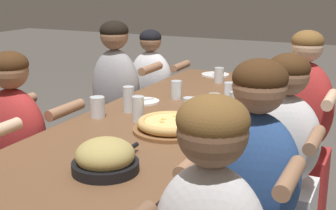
{
  "coord_description": "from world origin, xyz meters",
  "views": [
    {
      "loc": [
        -2.24,
        -1.07,
        1.47
      ],
      "look_at": [
        0.0,
        0.0,
        0.79
      ],
      "focal_mm": 50.0,
      "sensor_mm": 36.0,
      "label": 1
    }
  ],
  "objects_px": {
    "drinking_glass_c": "(219,75)",
    "diner_far_midright": "(117,112)",
    "empty_plate_b": "(144,101)",
    "diner_near_midright": "(300,139)",
    "drinking_glass_g": "(97,107)",
    "empty_plate_d": "(252,85)",
    "drinking_glass_a": "(229,92)",
    "skillet_bowl": "(105,158)",
    "empty_plate_a": "(203,102)",
    "drinking_glass_b": "(138,111)",
    "drinking_glass_d": "(235,105)",
    "drinking_glass_i": "(189,109)",
    "diner_near_center": "(282,171)",
    "pizza_board_main": "(170,125)",
    "diner_far_right": "(151,103)",
    "empty_plate_c": "(215,75)",
    "drinking_glass_h": "(214,109)",
    "drinking_glass_e": "(176,90)",
    "diner_far_midleft": "(19,165)",
    "drinking_glass_f": "(129,101)"
  },
  "relations": [
    {
      "from": "diner_far_right",
      "to": "skillet_bowl",
      "type": "bearing_deg",
      "value": -67.56
    },
    {
      "from": "drinking_glass_e",
      "to": "drinking_glass_g",
      "type": "xyz_separation_m",
      "value": [
        -0.54,
        0.22,
        -0.0
      ]
    },
    {
      "from": "skillet_bowl",
      "to": "drinking_glass_i",
      "type": "bearing_deg",
      "value": -0.43
    },
    {
      "from": "drinking_glass_g",
      "to": "diner_far_right",
      "type": "relative_size",
      "value": 0.1
    },
    {
      "from": "drinking_glass_b",
      "to": "drinking_glass_e",
      "type": "xyz_separation_m",
      "value": [
        0.52,
        0.02,
        -0.0
      ]
    },
    {
      "from": "skillet_bowl",
      "to": "empty_plate_c",
      "type": "bearing_deg",
      "value": 7.35
    },
    {
      "from": "drinking_glass_e",
      "to": "diner_near_center",
      "type": "xyz_separation_m",
      "value": [
        -0.32,
        -0.74,
        -0.28
      ]
    },
    {
      "from": "drinking_glass_c",
      "to": "drinking_glass_h",
      "type": "relative_size",
      "value": 0.77
    },
    {
      "from": "drinking_glass_i",
      "to": "empty_plate_d",
      "type": "bearing_deg",
      "value": -5.8
    },
    {
      "from": "diner_far_right",
      "to": "drinking_glass_h",
      "type": "bearing_deg",
      "value": -48.54
    },
    {
      "from": "drinking_glass_d",
      "to": "diner_far_right",
      "type": "height_order",
      "value": "diner_far_right"
    },
    {
      "from": "pizza_board_main",
      "to": "diner_far_right",
      "type": "distance_m",
      "value": 1.56
    },
    {
      "from": "empty_plate_a",
      "to": "drinking_glass_d",
      "type": "height_order",
      "value": "drinking_glass_d"
    },
    {
      "from": "pizza_board_main",
      "to": "skillet_bowl",
      "type": "height_order",
      "value": "skillet_bowl"
    },
    {
      "from": "pizza_board_main",
      "to": "diner_near_midright",
      "type": "bearing_deg",
      "value": -32.71
    },
    {
      "from": "empty_plate_b",
      "to": "drinking_glass_e",
      "type": "relative_size",
      "value": 1.62
    },
    {
      "from": "skillet_bowl",
      "to": "drinking_glass_a",
      "type": "relative_size",
      "value": 3.71
    },
    {
      "from": "drinking_glass_d",
      "to": "empty_plate_b",
      "type": "bearing_deg",
      "value": 88.04
    },
    {
      "from": "diner_near_midright",
      "to": "diner_far_right",
      "type": "bearing_deg",
      "value": -22.64
    },
    {
      "from": "empty_plate_a",
      "to": "drinking_glass_b",
      "type": "xyz_separation_m",
      "value": [
        -0.5,
        0.17,
        0.05
      ]
    },
    {
      "from": "empty_plate_b",
      "to": "diner_near_midright",
      "type": "relative_size",
      "value": 0.16
    },
    {
      "from": "drinking_glass_b",
      "to": "drinking_glass_c",
      "type": "xyz_separation_m",
      "value": [
        1.08,
        -0.06,
        -0.0
      ]
    },
    {
      "from": "diner_near_midright",
      "to": "drinking_glass_g",
      "type": "bearing_deg",
      "value": 36.9
    },
    {
      "from": "drinking_glass_d",
      "to": "drinking_glass_c",
      "type": "bearing_deg",
      "value": 25.49
    },
    {
      "from": "pizza_board_main",
      "to": "empty_plate_d",
      "type": "bearing_deg",
      "value": -3.9
    },
    {
      "from": "empty_plate_b",
      "to": "empty_plate_c",
      "type": "bearing_deg",
      "value": -6.62
    },
    {
      "from": "empty_plate_a",
      "to": "skillet_bowl",
      "type": "bearing_deg",
      "value": -178.01
    },
    {
      "from": "empty_plate_b",
      "to": "diner_far_midright",
      "type": "height_order",
      "value": "diner_far_midright"
    },
    {
      "from": "drinking_glass_b",
      "to": "drinking_glass_d",
      "type": "relative_size",
      "value": 1.04
    },
    {
      "from": "drinking_glass_c",
      "to": "diner_far_midright",
      "type": "xyz_separation_m",
      "value": [
        -0.39,
        0.63,
        -0.25
      ]
    },
    {
      "from": "drinking_glass_b",
      "to": "drinking_glass_i",
      "type": "distance_m",
      "value": 0.28
    },
    {
      "from": "drinking_glass_c",
      "to": "drinking_glass_h",
      "type": "distance_m",
      "value": 0.93
    },
    {
      "from": "empty_plate_a",
      "to": "drinking_glass_i",
      "type": "height_order",
      "value": "drinking_glass_i"
    },
    {
      "from": "empty_plate_c",
      "to": "drinking_glass_d",
      "type": "relative_size",
      "value": 1.65
    },
    {
      "from": "empty_plate_d",
      "to": "drinking_glass_b",
      "type": "relative_size",
      "value": 1.52
    },
    {
      "from": "pizza_board_main",
      "to": "drinking_glass_h",
      "type": "bearing_deg",
      "value": -23.55
    },
    {
      "from": "drinking_glass_f",
      "to": "drinking_glass_g",
      "type": "distance_m",
      "value": 0.19
    },
    {
      "from": "pizza_board_main",
      "to": "diner_far_right",
      "type": "bearing_deg",
      "value": 30.99
    },
    {
      "from": "empty_plate_a",
      "to": "empty_plate_d",
      "type": "xyz_separation_m",
      "value": [
        0.59,
        -0.14,
        0.0
      ]
    },
    {
      "from": "skillet_bowl",
      "to": "empty_plate_b",
      "type": "bearing_deg",
      "value": 20.12
    },
    {
      "from": "drinking_glass_i",
      "to": "diner_far_midleft",
      "type": "height_order",
      "value": "diner_far_midleft"
    },
    {
      "from": "drinking_glass_i",
      "to": "drinking_glass_g",
      "type": "bearing_deg",
      "value": 114.35
    },
    {
      "from": "drinking_glass_f",
      "to": "diner_far_right",
      "type": "distance_m",
      "value": 1.22
    },
    {
      "from": "drinking_glass_a",
      "to": "empty_plate_d",
      "type": "bearing_deg",
      "value": -3.87
    },
    {
      "from": "drinking_glass_i",
      "to": "diner_near_center",
      "type": "height_order",
      "value": "diner_near_center"
    },
    {
      "from": "drinking_glass_a",
      "to": "drinking_glass_c",
      "type": "height_order",
      "value": "drinking_glass_c"
    },
    {
      "from": "drinking_glass_g",
      "to": "empty_plate_c",
      "type": "bearing_deg",
      "value": -8.11
    },
    {
      "from": "empty_plate_d",
      "to": "drinking_glass_a",
      "type": "xyz_separation_m",
      "value": [
        -0.42,
        0.03,
        0.04
      ]
    },
    {
      "from": "drinking_glass_d",
      "to": "diner_far_midright",
      "type": "bearing_deg",
      "value": 69.86
    },
    {
      "from": "empty_plate_c",
      "to": "drinking_glass_f",
      "type": "xyz_separation_m",
      "value": [
        -1.17,
        0.09,
        0.06
      ]
    }
  ]
}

